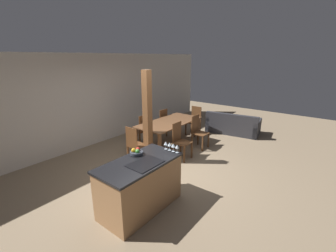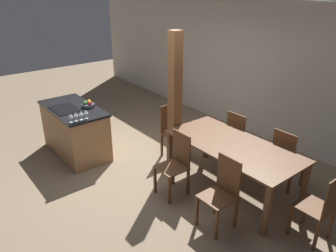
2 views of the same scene
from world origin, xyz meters
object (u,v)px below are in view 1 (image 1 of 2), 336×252
at_px(fruit_bowl, 136,152).
at_px(dining_chair_near_right, 198,131).
at_px(dining_chair_near_left, 180,140).
at_px(wine_glass_near, 177,147).
at_px(dining_table, 169,124).
at_px(wine_glass_end, 166,143).
at_px(couch, 233,126).
at_px(timber_post, 148,118).
at_px(kitchen_island, 140,185).
at_px(wine_glass_middle, 173,146).
at_px(dining_chair_far_left, 141,130).
at_px(dining_chair_head_end, 135,144).
at_px(dining_chair_far_right, 161,123).
at_px(dining_chair_foot_end, 194,120).
at_px(wine_glass_far, 170,144).

xyz_separation_m(fruit_bowl, dining_chair_near_right, (2.90, 0.41, -0.46)).
bearing_deg(dining_chair_near_left, dining_chair_near_right, 0.00).
distance_m(fruit_bowl, wine_glass_near, 0.74).
bearing_deg(dining_table, fruit_bowl, -155.28).
xyz_separation_m(wine_glass_near, dining_chair_near_right, (2.40, 0.95, -0.53)).
bearing_deg(wine_glass_end, dining_table, 35.89).
bearing_deg(couch, timber_post, 68.64).
distance_m(kitchen_island, wine_glass_middle, 0.91).
distance_m(dining_chair_near_left, dining_chair_far_left, 1.43).
bearing_deg(dining_chair_far_left, timber_post, 53.45).
xyz_separation_m(wine_glass_near, wine_glass_middle, (0.00, 0.09, 0.00)).
height_order(kitchen_island, dining_chair_far_left, dining_chair_far_left).
distance_m(dining_chair_far_left, dining_chair_head_end, 1.18).
relative_size(dining_chair_far_right, dining_chair_foot_end, 1.00).
bearing_deg(wine_glass_middle, timber_post, 59.96).
relative_size(wine_glass_end, dining_chair_near_left, 0.16).
bearing_deg(wine_glass_middle, kitchen_island, 162.06).
bearing_deg(wine_glass_far, dining_chair_far_right, 42.53).
height_order(dining_chair_far_right, dining_chair_foot_end, same).
bearing_deg(dining_chair_near_left, dining_chair_foot_end, 20.83).
height_order(dining_chair_near_left, timber_post, timber_post).
bearing_deg(wine_glass_middle, dining_chair_far_left, 57.29).
bearing_deg(dining_chair_foot_end, fruit_bowl, -73.73).
distance_m(wine_glass_middle, dining_chair_head_end, 1.74).
relative_size(dining_table, couch, 1.10).
height_order(dining_chair_far_right, timber_post, timber_post).
distance_m(wine_glass_far, dining_chair_far_left, 2.70).
bearing_deg(wine_glass_end, fruit_bowl, 151.41).
height_order(wine_glass_near, dining_chair_near_right, wine_glass_near).
bearing_deg(dining_chair_foot_end, kitchen_island, -71.30).
bearing_deg(couch, kitchen_island, 85.67).
relative_size(wine_glass_middle, couch, 0.08).
bearing_deg(couch, dining_chair_foot_end, 36.51).
distance_m(kitchen_island, wine_glass_near, 0.94).
bearing_deg(dining_chair_far_left, wine_glass_end, 55.17).
distance_m(kitchen_island, dining_table, 2.94).
xyz_separation_m(dining_chair_near_left, dining_chair_near_right, (0.93, 0.00, 0.00)).
bearing_deg(dining_chair_far_left, dining_chair_near_left, 90.00).
relative_size(wine_glass_near, timber_post, 0.07).
bearing_deg(fruit_bowl, dining_chair_head_end, 47.48).
bearing_deg(timber_post, dining_table, 9.36).
bearing_deg(dining_table, timber_post, -170.64).
xyz_separation_m(dining_chair_far_left, timber_post, (-0.67, -0.90, 0.65)).
relative_size(dining_chair_near_right, timber_post, 0.42).
height_order(dining_chair_far_right, dining_chair_head_end, same).
bearing_deg(timber_post, couch, -12.81).
relative_size(wine_glass_far, dining_chair_foot_end, 0.16).
relative_size(wine_glass_middle, dining_chair_far_right, 0.16).
distance_m(dining_chair_near_left, dining_chair_near_right, 0.93).
xyz_separation_m(kitchen_island, dining_chair_far_left, (2.14, 2.07, 0.05)).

